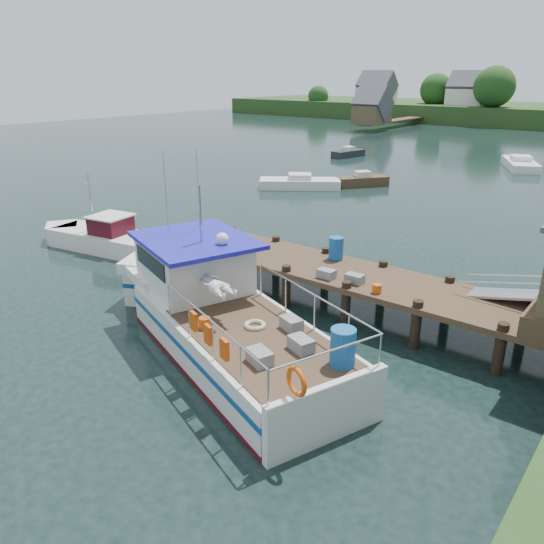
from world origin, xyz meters
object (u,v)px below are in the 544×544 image
Objects in this scene: dock at (504,284)px; lobster_boat at (215,310)px; moored_a at (300,183)px; moored_d at (520,164)px; work_boat at (101,237)px; moored_e at (348,153)px; moored_rowboat at (362,181)px.

lobster_boat is at bearing -146.27° from dock.
moored_a is 21.98m from moored_d.
work_boat is 1.75× the size of moored_e.
work_boat reaches higher than moored_a.
lobster_boat is 11.62m from work_boat.
work_boat is at bearing -103.71° from moored_a.
moored_rowboat is (-8.57, 24.72, -0.64)m from lobster_boat.
dock is 2.37× the size of moored_d.
moored_d is at bearing 111.94° from lobster_boat.
lobster_boat reaches higher than moored_a.
moored_a is at bearing 139.18° from lobster_boat.
dock is 1.40× the size of lobster_boat.
moored_rowboat reaches higher than moored_e.
work_boat is 1.00× the size of moored_d.
dock is at bearing -70.82° from moored_d.
moored_e is (-16.99, 36.87, -0.67)m from lobster_boat.
dock is at bearing -5.71° from work_boat.
moored_d reaches higher than moored_rowboat.
lobster_boat is 40.48m from moored_d.
dock reaches higher than moored_a.
moored_e is at bearing 127.00° from dock.
moored_e is (-24.17, 32.07, -1.85)m from dock.
moored_a is at bearing -112.58° from moored_d.
moored_a is at bearing 82.26° from work_boat.
lobster_boat reaches higher than moored_e.
moored_rowboat is at bearing -54.13° from moored_e.
dock reaches higher than work_boat.
moored_d is at bearing 41.07° from moored_rowboat.
lobster_boat is 1.70× the size of work_boat.
moored_e is at bearing 134.74° from lobster_boat.
moored_rowboat is 4.85m from moored_a.
lobster_boat is 26.17m from moored_rowboat.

